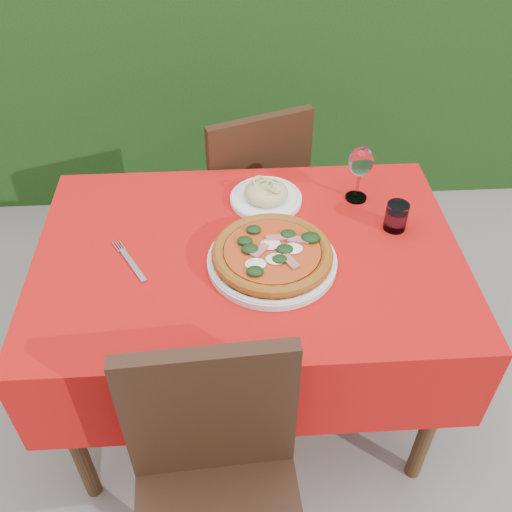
{
  "coord_description": "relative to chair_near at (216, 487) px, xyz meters",
  "views": [
    {
      "loc": [
        -0.05,
        -1.26,
        1.87
      ],
      "look_at": [
        0.02,
        -0.05,
        0.77
      ],
      "focal_mm": 40.0,
      "sensor_mm": 36.0,
      "label": 1
    }
  ],
  "objects": [
    {
      "name": "fork",
      "position": [
        -0.22,
        0.56,
        0.23
      ],
      "size": [
        0.13,
        0.2,
        0.01
      ],
      "primitive_type": "cube",
      "rotation": [
        0.0,
        0.0,
        0.51
      ],
      "color": "silver",
      "rests_on": "dining_table"
    },
    {
      "name": "ground",
      "position": [
        0.11,
        0.61,
        -0.52
      ],
      "size": [
        60.0,
        60.0,
        0.0
      ],
      "primitive_type": "plane",
      "color": "slate",
      "rests_on": "ground"
    },
    {
      "name": "chair_far",
      "position": [
        0.15,
        1.23,
        -0.01
      ],
      "size": [
        0.52,
        0.52,
        0.9
      ],
      "rotation": [
        0.0,
        0.0,
        3.49
      ],
      "color": "black",
      "rests_on": "ground"
    },
    {
      "name": "wine_glass",
      "position": [
        0.48,
        0.84,
        0.36
      ],
      "size": [
        0.08,
        0.08,
        0.19
      ],
      "color": "silver",
      "rests_on": "dining_table"
    },
    {
      "name": "pasta_plate",
      "position": [
        0.18,
        0.85,
        0.25
      ],
      "size": [
        0.23,
        0.23,
        0.07
      ],
      "rotation": [
        0.0,
        0.0,
        -0.32
      ],
      "color": "white",
      "rests_on": "dining_table"
    },
    {
      "name": "hedge",
      "position": [
        0.11,
        2.16,
        0.39
      ],
      "size": [
        3.2,
        0.55,
        1.78
      ],
      "color": "black",
      "rests_on": "ground"
    },
    {
      "name": "dining_table",
      "position": [
        0.11,
        0.61,
        0.07
      ],
      "size": [
        1.26,
        0.86,
        0.75
      ],
      "color": "#4A2B17",
      "rests_on": "ground"
    },
    {
      "name": "chair_near",
      "position": [
        0.0,
        0.0,
        0.0
      ],
      "size": [
        0.44,
        0.44,
        0.91
      ],
      "rotation": [
        0.0,
        0.0,
        0.06
      ],
      "color": "black",
      "rests_on": "ground"
    },
    {
      "name": "water_glass",
      "position": [
        0.57,
        0.68,
        0.26
      ],
      "size": [
        0.07,
        0.07,
        0.09
      ],
      "color": "white",
      "rests_on": "dining_table"
    },
    {
      "name": "pizza_plate",
      "position": [
        0.18,
        0.54,
        0.26
      ],
      "size": [
        0.44,
        0.44,
        0.07
      ],
      "rotation": [
        0.0,
        0.0,
        -0.36
      ],
      "color": "silver",
      "rests_on": "dining_table"
    }
  ]
}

